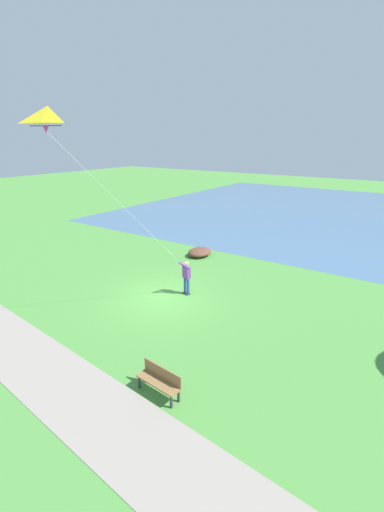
% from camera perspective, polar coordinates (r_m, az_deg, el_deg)
% --- Properties ---
extents(ground_plane, '(120.00, 120.00, 0.00)m').
position_cam_1_polar(ground_plane, '(17.05, -4.68, -6.81)').
color(ground_plane, '#4C8E3D').
extents(lake_water, '(36.00, 44.00, 0.01)m').
position_cam_1_polar(lake_water, '(38.81, 25.30, 6.15)').
color(lake_water, '#476B8E').
rests_on(lake_water, ground).
extents(walkway_path, '(5.03, 32.09, 0.02)m').
position_cam_1_polar(walkway_path, '(11.84, -18.85, -20.79)').
color(walkway_path, gray).
rests_on(walkway_path, ground).
extents(person_kite_flyer, '(0.63, 0.50, 1.83)m').
position_cam_1_polar(person_kite_flyer, '(16.91, -0.97, -3.08)').
color(person_kite_flyer, '#232328').
rests_on(person_kite_flyer, ground).
extents(flying_kite, '(5.50, 2.23, 6.59)m').
position_cam_1_polar(flying_kite, '(13.00, -22.43, 19.88)').
color(flying_kite, yellow).
extents(park_bench_near_walkway, '(0.56, 1.53, 0.88)m').
position_cam_1_polar(park_bench_near_walkway, '(11.04, -5.36, -19.67)').
color(park_bench_near_walkway, olive).
rests_on(park_bench_near_walkway, ground).
extents(lakeside_shrub, '(1.76, 1.41, 0.52)m').
position_cam_1_polar(lakeside_shrub, '(22.73, 1.29, 0.66)').
color(lakeside_shrub, brown).
rests_on(lakeside_shrub, ground).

